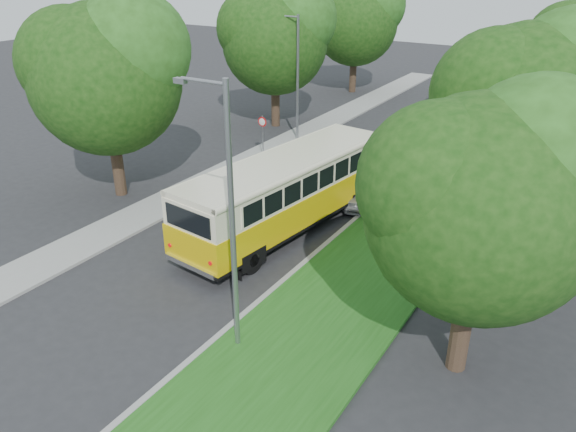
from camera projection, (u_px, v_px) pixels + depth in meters
The scene contains 13 objects.
ground at pixel (184, 271), 20.86m from camera, with size 120.00×120.00×0.00m, color #28282B.
curb at pixel (332, 239), 22.98m from camera, with size 0.20×70.00×0.15m, color gray.
grass_verge at pixel (386, 254), 21.87m from camera, with size 4.50×70.00×0.13m, color #205516.
sidewalk at pixel (177, 197), 26.96m from camera, with size 2.20×70.00×0.12m, color gray.
treeline at pixel (438, 49), 30.71m from camera, with size 24.27×41.91×9.46m.
lamppost_near at pixel (229, 214), 15.08m from camera, with size 1.71×0.16×8.00m.
lamppost_far at pixel (296, 74), 33.66m from camera, with size 1.71×0.16×7.50m.
warning_sign at pixel (262, 129), 31.49m from camera, with size 0.56×0.10×2.50m.
vintage_bus at pixel (287, 194), 23.28m from camera, with size 2.84×11.03×3.28m, color #E5BC07, non-canonical shape.
car_silver at pixel (365, 186), 26.40m from camera, with size 1.76×4.37×1.49m, color #9D9EA2.
car_white at pixel (423, 142), 32.67m from camera, with size 1.50×4.29×1.41m, color silver.
car_blue at pixel (412, 137), 33.61m from camera, with size 1.93×4.75×1.38m, color #122051.
car_grey at pixel (448, 100), 41.80m from camera, with size 2.42×5.24×1.46m, color #56595D.
Camera 1 is at (12.70, -13.31, 10.76)m, focal length 35.00 mm.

